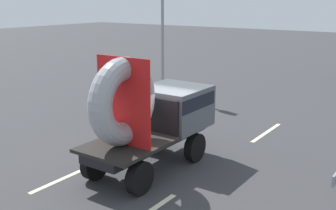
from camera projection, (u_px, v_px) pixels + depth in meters
ground_plane at (147, 166)px, 13.28m from camera, size 120.00×120.00×0.00m
flatbed_truck at (154, 112)px, 12.86m from camera, size 2.02×4.83×3.69m
traffic_light at (163, 19)px, 22.19m from camera, size 0.42×0.36×6.49m
lane_dash_left_near at (63, 179)px, 12.34m from camera, size 0.16×2.41×0.01m
lane_dash_left_far at (200, 117)px, 18.70m from camera, size 0.16×2.26×0.01m
lane_dash_right_far at (266, 132)px, 16.59m from camera, size 0.16×2.83×0.01m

